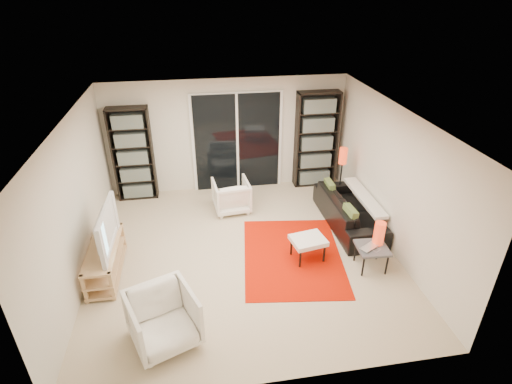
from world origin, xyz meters
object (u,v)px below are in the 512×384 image
bookshelf_right (316,140)px  ottoman (308,241)px  tv_stand (106,260)px  floor_lamp (342,162)px  sofa (349,211)px  side_table (372,249)px  armchair_front (163,319)px  armchair_back (231,196)px  bookshelf_left (133,155)px

bookshelf_right → ottoman: (-0.88, -2.65, -0.71)m
tv_stand → floor_lamp: size_ratio=1.13×
tv_stand → sofa: bearing=10.1°
ottoman → side_table: bearing=-22.7°
floor_lamp → ottoman: bearing=-123.7°
sofa → armchair_front: armchair_front is taller
armchair_front → floor_lamp: floor_lamp is taller
armchair_back → floor_lamp: size_ratio=0.59×
bookshelf_left → tv_stand: 2.61m
armchair_back → side_table: (2.01, -2.18, 0.03)m
sofa → bookshelf_right: bearing=4.6°
floor_lamp → bookshelf_right: bearing=107.6°
armchair_back → armchair_front: (-1.20, -3.15, 0.05)m
side_table → floor_lamp: bearing=83.8°
bookshelf_right → side_table: 3.12m
bookshelf_left → side_table: 4.98m
tv_stand → side_table: tv_stand is taller
armchair_front → side_table: armchair_front is taller
tv_stand → sofa: (4.28, 0.76, 0.02)m
armchair_front → floor_lamp: (3.44, 3.11, 0.53)m
sofa → ottoman: size_ratio=3.25×
sofa → side_table: (-0.12, -1.30, 0.07)m
armchair_back → side_table: size_ratio=1.40×
bookshelf_left → tv_stand: bookshelf_left is taller
tv_stand → armchair_back: 2.71m
armchair_back → armchair_front: bearing=63.8°
ottoman → side_table: 1.01m
bookshelf_left → floor_lamp: 4.23m
tv_stand → armchair_front: size_ratio=1.68×
bookshelf_left → armchair_back: bookshelf_left is taller
bookshelf_right → sofa: bookshelf_right is taller
armchair_back → armchair_front: armchair_front is taller
armchair_front → floor_lamp: size_ratio=0.67×
bookshelf_right → armchair_front: size_ratio=2.60×
tv_stand → side_table: bearing=-7.3°
tv_stand → side_table: (4.16, -0.54, 0.09)m
bookshelf_right → tv_stand: size_ratio=1.55×
sofa → side_table: sofa is taller
bookshelf_left → side_table: bookshelf_left is taller
tv_stand → armchair_back: bearing=37.3°
side_table → floor_lamp: (0.23, 2.14, 0.54)m
bookshelf_left → armchair_front: 4.11m
bookshelf_left → armchair_front: size_ratio=2.41×
bookshelf_right → tv_stand: bearing=-148.7°
tv_stand → side_table: 4.20m
bookshelf_right → armchair_front: bookshelf_right is taller
armchair_back → side_table: armchair_back is taller
sofa → side_table: bearing=173.9°
bookshelf_right → floor_lamp: bookshelf_right is taller
bookshelf_right → armchair_back: (-1.96, -0.86, -0.73)m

